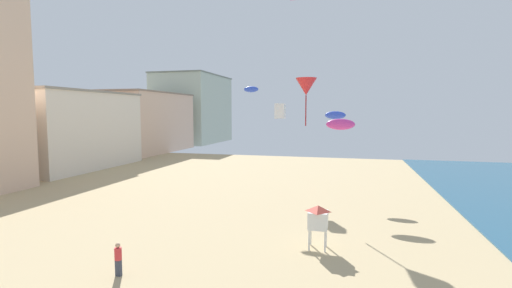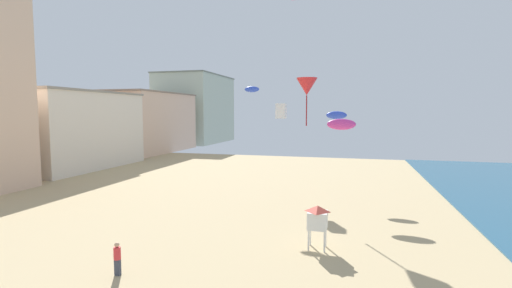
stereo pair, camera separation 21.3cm
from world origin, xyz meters
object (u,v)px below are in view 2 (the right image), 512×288
Objects in this scene: kite_magenta_parafoil at (341,124)px; lifeguard_stand at (318,218)px; kite_white_box at (281,111)px; kite_blue_parafoil at (336,115)px; kite_flyer at (117,257)px; kite_red_delta at (307,87)px; kite_blue_parafoil_2 at (252,89)px.

lifeguard_stand is at bearing -94.20° from kite_magenta_parafoil.
kite_white_box is at bearing 155.78° from kite_magenta_parafoil.
kite_flyer is at bearing -112.43° from kite_blue_parafoil.
kite_blue_parafoil_2 is at bearing 164.14° from kite_red_delta.
lifeguard_stand is at bearing -90.62° from kite_blue_parafoil.
kite_white_box is (-5.00, 13.99, 6.19)m from lifeguard_stand.
kite_red_delta reaches higher than kite_white_box.
kite_flyer is 21.63m from kite_white_box.
lifeguard_stand is 12.45m from kite_magenta_parafoil.
kite_blue_parafoil_2 reaches higher than kite_blue_parafoil.
kite_magenta_parafoil reaches higher than kite_flyer.
kite_magenta_parafoil is 1.79× the size of kite_blue_parafoil_2.
kite_white_box reaches higher than lifeguard_stand.
kite_white_box reaches higher than kite_magenta_parafoil.
lifeguard_stand is 1.04× the size of kite_magenta_parafoil.
kite_white_box is 0.60× the size of kite_magenta_parafoil.
kite_white_box is at bearing -121.23° from kite_flyer.
lifeguard_stand is 15.51m from kite_blue_parafoil_2.
kite_magenta_parafoil is (5.83, -2.62, -1.16)m from kite_white_box.
lifeguard_stand is at bearing -70.34° from kite_white_box.
kite_flyer is 0.41× the size of kite_red_delta.
kite_white_box reaches higher than kite_flyer.
kite_blue_parafoil_2 is at bearing 112.56° from lifeguard_stand.
kite_flyer is 1.20× the size of kite_blue_parafoil_2.
kite_red_delta is at bearing -148.52° from kite_magenta_parafoil.
kite_white_box is (4.01, 20.03, 7.11)m from kite_flyer.
lifeguard_stand is (9.00, 6.04, 0.92)m from kite_flyer.
kite_blue_parafoil reaches higher than kite_flyer.
kite_magenta_parafoil is at bearing 1.76° from kite_blue_parafoil_2.
kite_red_delta is 2.91× the size of kite_blue_parafoil_2.
kite_red_delta is at bearing 91.41° from lifeguard_stand.
kite_magenta_parafoil is (2.79, 1.71, -3.15)m from kite_red_delta.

